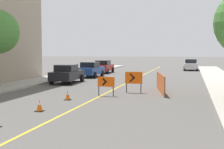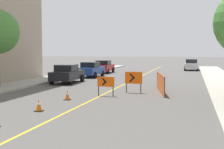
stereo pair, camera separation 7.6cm
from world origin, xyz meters
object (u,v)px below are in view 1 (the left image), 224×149
Objects in this scene: parked_car_curb_mid at (91,69)px; arrow_barricade_primary at (106,83)px; parked_car_curb_far at (103,67)px; parked_car_opposite_side at (191,65)px; parked_car_curb_near at (67,74)px; traffic_cone_fifth at (68,95)px; traffic_cone_fourth at (39,106)px; arrow_barricade_secondary at (134,78)px.

arrow_barricade_primary is at bearing -66.79° from parked_car_curb_mid.
parked_car_curb_far and parked_car_opposite_side have the same top height.
parked_car_opposite_side is at bearing 60.68° from parked_car_curb_near.
parked_car_curb_far is at bearing 88.42° from parked_car_curb_near.
traffic_cone_fifth is 30.31m from parked_car_opposite_side.
parked_car_opposite_side is (10.22, 14.50, 0.00)m from parked_car_curb_mid.
parked_car_curb_near and parked_car_opposite_side have the same top height.
traffic_cone_fourth is at bearing -76.37° from parked_car_curb_near.
arrow_barricade_secondary is 8.22m from parked_car_curb_near.
arrow_barricade_secondary is 0.31× the size of parked_car_curb_near.
arrow_barricade_secondary is 0.32× the size of parked_car_curb_far.
parked_car_curb_mid is at bearing 101.16° from traffic_cone_fourth.
parked_car_curb_mid is at bearing -88.21° from parked_car_curb_far.
parked_car_curb_near is 6.40m from parked_car_curb_mid.
parked_car_opposite_side is (6.61, 29.58, 0.53)m from traffic_cone_fifth.
parked_car_curb_mid is at bearing 116.02° from arrow_barricade_secondary.
arrow_barricade_secondary is 25.92m from parked_car_opposite_side.
traffic_cone_fifth is 0.13× the size of parked_car_opposite_side.
arrow_barricade_primary is 27.98m from parked_car_opposite_side.
parked_car_curb_far is (-0.36, 12.64, 0.00)m from parked_car_curb_near.
parked_car_curb_mid reaches higher than traffic_cone_fourth.
parked_car_curb_near reaches higher than arrow_barricade_secondary.
traffic_cone_fourth is 7.95m from arrow_barricade_secondary.
traffic_cone_fourth is 33.65m from parked_car_opposite_side.
traffic_cone_fourth is 3.42m from traffic_cone_fifth.
parked_car_curb_far is (-5.66, 19.29, -0.02)m from arrow_barricade_primary.
parked_car_curb_far is at bearing -142.87° from parked_car_opposite_side.
traffic_cone_fourth is at bearing -77.69° from parked_car_curb_mid.
parked_car_curb_mid is (-5.29, 13.04, -0.02)m from arrow_barricade_primary.
parked_car_curb_near reaches higher than traffic_cone_fifth.
parked_car_curb_near and parked_car_curb_mid have the same top height.
traffic_cone_fifth is at bearing -75.36° from parked_car_curb_mid.
traffic_cone_fifth is 0.13× the size of parked_car_curb_mid.
arrow_barricade_secondary is (1.38, 1.86, 0.12)m from arrow_barricade_primary.
parked_car_curb_mid reaches higher than traffic_cone_fifth.
traffic_cone_fourth is 25.08m from parked_car_curb_far.
traffic_cone_fifth is 15.52m from parked_car_curb_mid.
parked_car_curb_far is (-3.99, 21.33, 0.53)m from traffic_cone_fifth.
parked_car_curb_far is (-0.38, 6.25, 0.00)m from parked_car_curb_mid.
parked_car_curb_near is at bearing 106.84° from traffic_cone_fourth.
traffic_cone_fourth is 0.12× the size of parked_car_curb_near.
arrow_barricade_primary is (1.67, 2.04, 0.56)m from traffic_cone_fifth.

